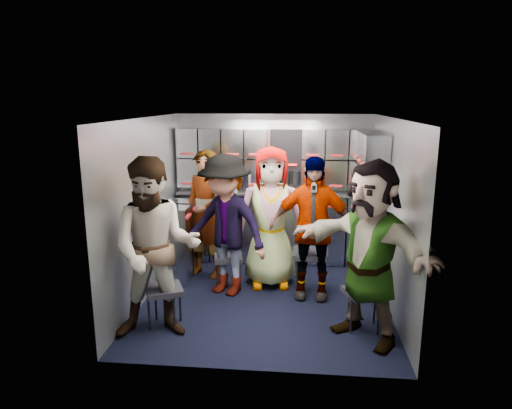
# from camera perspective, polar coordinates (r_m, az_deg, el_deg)

# --- Properties ---
(floor) EXTENTS (3.00, 3.00, 0.00)m
(floor) POSITION_cam_1_polar(r_m,az_deg,el_deg) (5.53, 1.18, -11.55)
(floor) COLOR black
(floor) RESTS_ON ground
(wall_back) EXTENTS (2.80, 0.04, 2.10)m
(wall_back) POSITION_cam_1_polar(r_m,az_deg,el_deg) (6.65, 2.21, 2.18)
(wall_back) COLOR #92989F
(wall_back) RESTS_ON ground
(wall_left) EXTENTS (0.04, 3.00, 2.10)m
(wall_left) POSITION_cam_1_polar(r_m,az_deg,el_deg) (5.47, -13.56, -0.57)
(wall_left) COLOR #92989F
(wall_left) RESTS_ON ground
(wall_right) EXTENTS (0.04, 3.00, 2.10)m
(wall_right) POSITION_cam_1_polar(r_m,az_deg,el_deg) (5.27, 16.59, -1.26)
(wall_right) COLOR #92989F
(wall_right) RESTS_ON ground
(ceiling) EXTENTS (2.80, 3.00, 0.02)m
(ceiling) POSITION_cam_1_polar(r_m,az_deg,el_deg) (5.04, 1.30, 10.73)
(ceiling) COLOR silver
(ceiling) RESTS_ON wall_back
(cart_bank_back) EXTENTS (2.68, 0.38, 0.99)m
(cart_bank_back) POSITION_cam_1_polar(r_m,az_deg,el_deg) (6.57, 2.06, -2.93)
(cart_bank_back) COLOR #9499A2
(cart_bank_back) RESTS_ON ground
(cart_bank_left) EXTENTS (0.38, 0.76, 0.99)m
(cart_bank_left) POSITION_cam_1_polar(r_m,az_deg,el_deg) (6.07, -9.69, -4.48)
(cart_bank_left) COLOR #9499A2
(cart_bank_left) RESTS_ON ground
(counter) EXTENTS (2.68, 0.42, 0.03)m
(counter) POSITION_cam_1_polar(r_m,az_deg,el_deg) (6.45, 2.10, 1.52)
(counter) COLOR #AFB2B7
(counter) RESTS_ON cart_bank_back
(locker_bank_back) EXTENTS (2.68, 0.28, 0.82)m
(locker_bank_back) POSITION_cam_1_polar(r_m,az_deg,el_deg) (6.43, 2.17, 5.78)
(locker_bank_back) COLOR #9499A2
(locker_bank_back) RESTS_ON wall_back
(locker_bank_right) EXTENTS (0.28, 1.00, 0.82)m
(locker_bank_right) POSITION_cam_1_polar(r_m,az_deg,el_deg) (5.84, 14.15, 4.65)
(locker_bank_right) COLOR #9499A2
(locker_bank_right) RESTS_ON wall_right
(right_cabinet) EXTENTS (0.28, 1.20, 1.00)m
(right_cabinet) POSITION_cam_1_polar(r_m,az_deg,el_deg) (5.97, 13.76, -4.94)
(right_cabinet) COLOR #9499A2
(right_cabinet) RESTS_ON ground
(coffee_niche) EXTENTS (0.46, 0.16, 0.84)m
(coffee_niche) POSITION_cam_1_polar(r_m,az_deg,el_deg) (6.48, 3.79, 5.64)
(coffee_niche) COLOR black
(coffee_niche) RESTS_ON wall_back
(red_latch_strip) EXTENTS (2.60, 0.02, 0.03)m
(red_latch_strip) POSITION_cam_1_polar(r_m,az_deg,el_deg) (6.28, 1.98, -0.05)
(red_latch_strip) COLOR maroon
(red_latch_strip) RESTS_ON cart_bank_back
(jump_seat_near_left) EXTENTS (0.47, 0.46, 0.43)m
(jump_seat_near_left) POSITION_cam_1_polar(r_m,az_deg,el_deg) (4.85, -11.43, -10.65)
(jump_seat_near_left) COLOR black
(jump_seat_near_left) RESTS_ON ground
(jump_seat_mid_left) EXTENTS (0.39, 0.38, 0.40)m
(jump_seat_mid_left) POSITION_cam_1_polar(r_m,az_deg,el_deg) (5.72, -3.48, -6.87)
(jump_seat_mid_left) COLOR black
(jump_seat_mid_left) RESTS_ON ground
(jump_seat_center) EXTENTS (0.44, 0.43, 0.42)m
(jump_seat_center) POSITION_cam_1_polar(r_m,az_deg,el_deg) (5.95, 1.91, -5.91)
(jump_seat_center) COLOR black
(jump_seat_center) RESTS_ON ground
(jump_seat_mid_right) EXTENTS (0.44, 0.41, 0.50)m
(jump_seat_mid_right) POSITION_cam_1_polar(r_m,az_deg,el_deg) (5.62, 6.81, -6.35)
(jump_seat_mid_right) COLOR black
(jump_seat_mid_right) RESTS_ON ground
(jump_seat_near_right) EXTENTS (0.46, 0.45, 0.43)m
(jump_seat_near_right) POSITION_cam_1_polar(r_m,az_deg,el_deg) (4.82, 13.37, -10.87)
(jump_seat_near_right) COLOR black
(jump_seat_near_right) RESTS_ON ground
(attendant_standing) EXTENTS (0.72, 0.60, 1.68)m
(attendant_standing) POSITION_cam_1_polar(r_m,az_deg,el_deg) (5.98, -6.27, -1.20)
(attendant_standing) COLOR black
(attendant_standing) RESTS_ON ground
(attendant_arc_a) EXTENTS (0.98, 0.83, 1.79)m
(attendant_arc_a) POSITION_cam_1_polar(r_m,az_deg,el_deg) (4.50, -12.39, -5.49)
(attendant_arc_a) COLOR black
(attendant_arc_a) RESTS_ON ground
(attendant_arc_b) EXTENTS (1.25, 1.03, 1.69)m
(attendant_arc_b) POSITION_cam_1_polar(r_m,az_deg,el_deg) (5.40, -3.85, -2.64)
(attendant_arc_b) COLOR black
(attendant_arc_b) RESTS_ON ground
(attendant_arc_c) EXTENTS (0.92, 0.65, 1.75)m
(attendant_arc_c) POSITION_cam_1_polar(r_m,az_deg,el_deg) (5.63, 1.83, -1.63)
(attendant_arc_c) COLOR black
(attendant_arc_c) RESTS_ON ground
(attendant_arc_d) EXTENTS (1.01, 0.48, 1.68)m
(attendant_arc_d) POSITION_cam_1_polar(r_m,az_deg,el_deg) (5.33, 6.97, -2.96)
(attendant_arc_d) COLOR black
(attendant_arc_d) RESTS_ON ground
(attendant_arc_e) EXTENTS (1.55, 1.52, 1.78)m
(attendant_arc_e) POSITION_cam_1_polar(r_m,az_deg,el_deg) (4.47, 14.01, -5.80)
(attendant_arc_e) COLOR black
(attendant_arc_e) RESTS_ON ground
(bottle_left) EXTENTS (0.07, 0.07, 0.23)m
(bottle_left) POSITION_cam_1_polar(r_m,az_deg,el_deg) (6.43, -2.62, 2.64)
(bottle_left) COLOR white
(bottle_left) RESTS_ON counter
(bottle_mid) EXTENTS (0.07, 0.07, 0.26)m
(bottle_mid) POSITION_cam_1_polar(r_m,az_deg,el_deg) (6.40, -0.76, 2.76)
(bottle_mid) COLOR white
(bottle_mid) RESTS_ON counter
(bottle_right) EXTENTS (0.06, 0.06, 0.25)m
(bottle_right) POSITION_cam_1_polar(r_m,az_deg,el_deg) (6.41, 12.40, 2.44)
(bottle_right) COLOR white
(bottle_right) RESTS_ON counter
(cup_left) EXTENTS (0.07, 0.07, 0.09)m
(cup_left) POSITION_cam_1_polar(r_m,az_deg,el_deg) (6.51, -6.65, 2.09)
(cup_left) COLOR beige
(cup_left) RESTS_ON counter
(cup_right) EXTENTS (0.09, 0.09, 0.10)m
(cup_right) POSITION_cam_1_polar(r_m,az_deg,el_deg) (6.37, 8.20, 1.84)
(cup_right) COLOR beige
(cup_right) RESTS_ON counter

